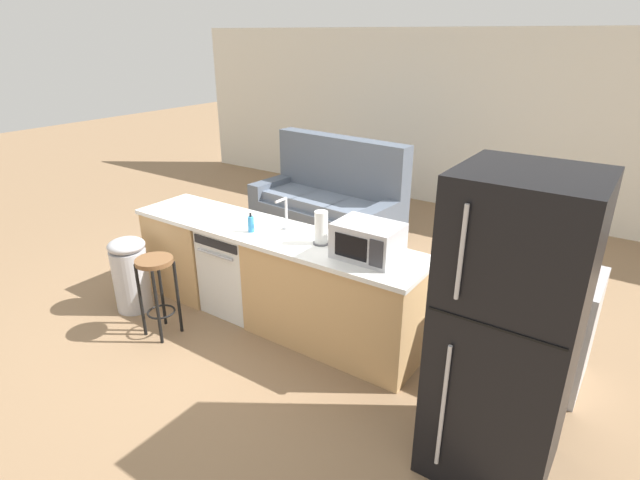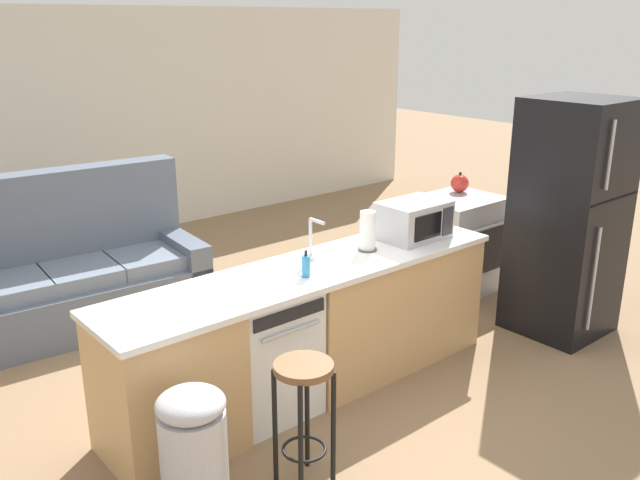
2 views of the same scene
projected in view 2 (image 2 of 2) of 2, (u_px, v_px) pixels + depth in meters
name	position (u px, v px, depth m)	size (l,w,h in m)	color
ground_plane	(294.00, 396.00, 4.62)	(24.00, 24.00, 0.00)	#896B4C
wall_back	(80.00, 129.00, 7.46)	(10.00, 0.06, 2.60)	silver
kitchen_counter	(321.00, 330.00, 4.64)	(2.94, 0.66, 0.90)	tan
dishwasher	(263.00, 352.00, 4.34)	(0.58, 0.61, 0.84)	white
stove_range	(456.00, 244.00, 6.32)	(0.76, 0.68, 0.90)	#B7B7BC
refrigerator	(569.00, 218.00, 5.37)	(0.72, 0.73, 1.89)	black
microwave	(414.00, 220.00, 4.99)	(0.50, 0.37, 0.28)	#B7B7BC
sink_faucet	(312.00, 242.00, 4.52)	(0.07, 0.18, 0.30)	silver
paper_towel_roll	(367.00, 231.00, 4.73)	(0.14, 0.14, 0.28)	#4C4C51
soap_bottle	(306.00, 266.00, 4.25)	(0.06, 0.06, 0.18)	#338CCC
kettle	(460.00, 183.00, 6.35)	(0.21, 0.17, 0.19)	red
bar_stool	(304.00, 398.00, 3.59)	(0.32, 0.32, 0.74)	brown
trash_bin	(194.00, 455.00, 3.38)	(0.35, 0.35, 0.74)	#B7B7BC
couch	(76.00, 276.00, 5.69)	(2.06, 1.06, 1.27)	#515B6B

